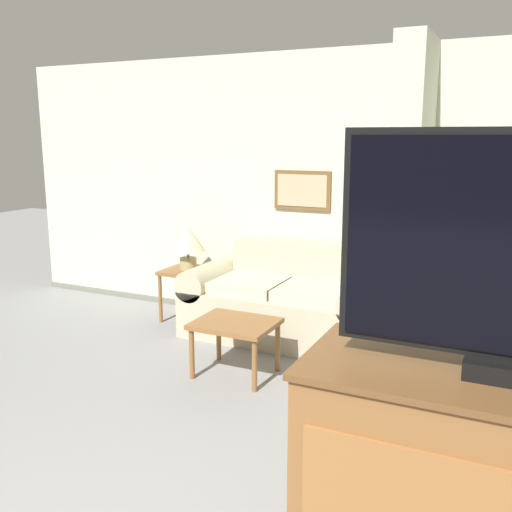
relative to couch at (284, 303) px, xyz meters
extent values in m
cube|color=beige|center=(0.42, 0.49, 0.98)|extent=(7.43, 0.12, 2.60)
cube|color=slate|center=(0.42, 0.42, -0.29)|extent=(7.43, 0.02, 0.06)
cube|color=brown|center=(0.00, 0.41, 1.00)|extent=(0.56, 0.02, 0.37)
cube|color=tan|center=(0.00, 0.40, 1.00)|extent=(0.49, 0.01, 0.30)
cube|color=beige|center=(1.06, 0.09, 0.98)|extent=(0.24, 0.68, 2.60)
cube|color=#B7AD8E|center=(0.00, -0.03, -0.10)|extent=(1.27, 0.84, 0.43)
cube|color=#B7AD8E|center=(0.00, 0.29, 0.31)|extent=(1.27, 0.20, 0.40)
cube|color=#B7AD8E|center=(-0.76, -0.03, -0.10)|extent=(0.26, 0.84, 0.43)
cylinder|color=#B7AD8E|center=(-0.76, -0.03, 0.17)|extent=(0.29, 0.84, 0.29)
cube|color=#B7AD8E|center=(0.76, -0.03, -0.10)|extent=(0.26, 0.84, 0.43)
cylinder|color=#B7AD8E|center=(0.76, -0.03, 0.17)|extent=(0.29, 0.84, 0.29)
cube|color=beige|center=(-0.32, -0.08, 0.16)|extent=(0.61, 0.60, 0.10)
cube|color=beige|center=(0.32, -0.08, 0.16)|extent=(0.61, 0.60, 0.10)
cube|color=brown|center=(-0.01, -0.96, 0.09)|extent=(0.61, 0.50, 0.04)
cylinder|color=brown|center=(-0.28, -1.17, -0.12)|extent=(0.04, 0.04, 0.40)
cylinder|color=brown|center=(0.25, -1.17, -0.12)|extent=(0.04, 0.04, 0.40)
cylinder|color=brown|center=(-0.28, -0.75, -0.12)|extent=(0.04, 0.04, 0.40)
cylinder|color=brown|center=(0.25, -0.75, -0.12)|extent=(0.04, 0.04, 0.40)
cube|color=brown|center=(-1.07, 0.06, 0.18)|extent=(0.47, 0.47, 0.04)
cylinder|color=brown|center=(-1.28, -0.15, -0.08)|extent=(0.04, 0.04, 0.48)
cylinder|color=brown|center=(-0.86, -0.15, -0.08)|extent=(0.04, 0.04, 0.48)
cylinder|color=brown|center=(-1.28, 0.27, -0.08)|extent=(0.04, 0.04, 0.48)
cylinder|color=brown|center=(-0.86, 0.27, -0.08)|extent=(0.04, 0.04, 0.48)
cylinder|color=tan|center=(-1.07, 0.06, 0.26)|extent=(0.17, 0.17, 0.12)
cylinder|color=tan|center=(-1.07, 0.06, 0.35)|extent=(0.02, 0.02, 0.07)
cone|color=beige|center=(-1.07, 0.06, 0.52)|extent=(0.35, 0.35, 0.26)
cube|color=brown|center=(1.93, -3.10, 0.87)|extent=(1.12, 0.48, 0.02)
camera|label=1|loc=(1.93, -4.66, 1.51)|focal=40.00mm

